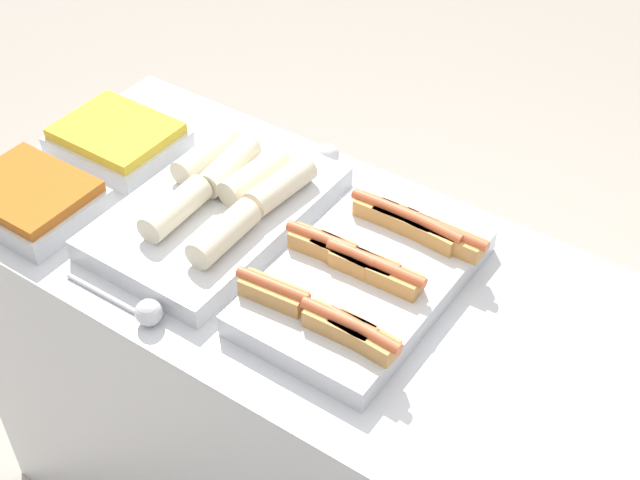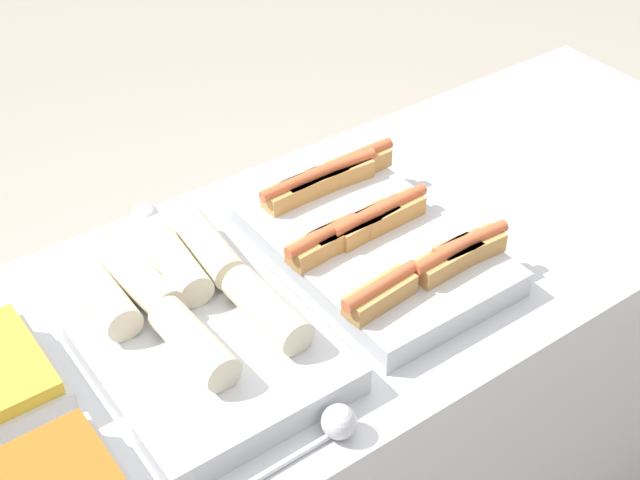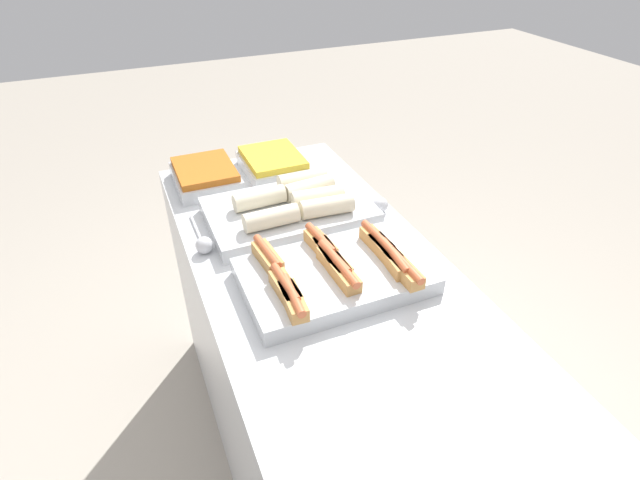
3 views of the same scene
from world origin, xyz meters
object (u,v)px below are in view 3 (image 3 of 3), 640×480
Objects in this scene: tray_hotdogs at (336,272)px; tray_wraps at (292,208)px; tray_side_front at (205,176)px; tray_side_back at (273,163)px; serving_spoon_far at (378,204)px; serving_spoon_near at (203,243)px.

tray_hotdogs is 0.36m from tray_wraps.
tray_wraps is 1.93× the size of tray_side_front.
tray_side_back is at bearing 175.44° from tray_hotdogs.
tray_wraps is 2.23× the size of serving_spoon_far.
tray_hotdogs is 0.95× the size of tray_wraps.
tray_wraps reaches higher than tray_hotdogs.
tray_hotdogs is at bearing 45.27° from serving_spoon_near.
tray_wraps is 1.93× the size of tray_side_back.
tray_side_back is at bearing 90.00° from tray_side_front.
tray_side_back is at bearing 171.50° from tray_wraps.
tray_side_front is (-0.35, -0.21, -0.01)m from tray_wraps.
tray_side_front is at bearing -129.45° from serving_spoon_far.
tray_side_back is 1.12× the size of serving_spoon_near.
tray_side_front is at bearing -163.96° from tray_hotdogs.
tray_hotdogs is at bearing -44.34° from serving_spoon_far.
serving_spoon_near is at bearing -40.97° from tray_side_back.
tray_side_front is 1.00× the size of tray_side_back.
tray_side_front is 0.65m from serving_spoon_far.
tray_hotdogs is 1.84× the size of tray_side_back.
tray_wraps is at bearing 179.25° from tray_hotdogs.
serving_spoon_near is (0.41, -0.36, -0.01)m from tray_side_back.
tray_side_back is 1.15× the size of serving_spoon_far.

